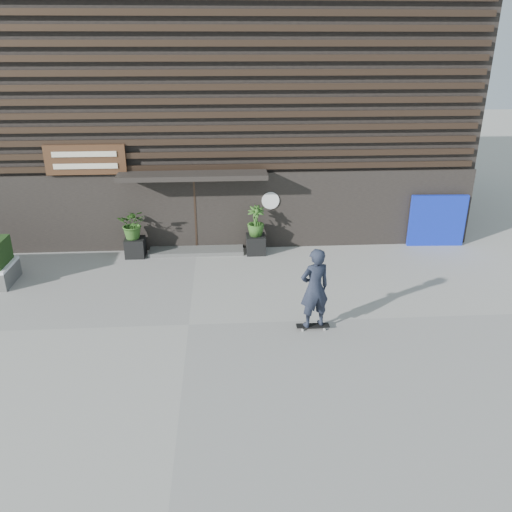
{
  "coord_description": "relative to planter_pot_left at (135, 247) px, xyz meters",
  "views": [
    {
      "loc": [
        0.92,
        -10.83,
        6.3
      ],
      "look_at": [
        1.72,
        1.54,
        1.1
      ],
      "focal_mm": 36.1,
      "sensor_mm": 36.0,
      "label": 1
    }
  ],
  "objects": [
    {
      "name": "entrance_step",
      "position": [
        1.9,
        0.2,
        -0.24
      ],
      "size": [
        3.0,
        0.8,
        0.12
      ],
      "primitive_type": "cube",
      "color": "#4F4F4D",
      "rests_on": "ground"
    },
    {
      "name": "blue_tarp",
      "position": [
        9.77,
        0.3,
        0.56
      ],
      "size": [
        1.84,
        0.2,
        1.72
      ],
      "primitive_type": "cube",
      "rotation": [
        0.0,
        0.0,
        -0.04
      ],
      "color": "#0D1FAE",
      "rests_on": "ground"
    },
    {
      "name": "building",
      "position": [
        1.9,
        5.56,
        3.69
      ],
      "size": [
        18.0,
        11.0,
        8.0
      ],
      "color": "black",
      "rests_on": "ground"
    },
    {
      "name": "bamboo_left",
      "position": [
        0.0,
        0.0,
        0.78
      ],
      "size": [
        0.86,
        0.75,
        0.96
      ],
      "primitive_type": "imported",
      "color": "#2D591E",
      "rests_on": "planter_pot_left"
    },
    {
      "name": "bamboo_right",
      "position": [
        3.8,
        0.0,
        0.78
      ],
      "size": [
        0.54,
        0.54,
        0.96
      ],
      "primitive_type": "imported",
      "color": "#2D591E",
      "rests_on": "planter_pot_right"
    },
    {
      "name": "skateboarder",
      "position": [
        4.84,
        -4.77,
        0.76
      ],
      "size": [
        0.81,
        0.64,
        2.04
      ],
      "color": "black",
      "rests_on": "ground"
    },
    {
      "name": "planter_pot_right",
      "position": [
        3.8,
        0.0,
        0.0
      ],
      "size": [
        0.6,
        0.6,
        0.6
      ],
      "primitive_type": "cube",
      "color": "black",
      "rests_on": "ground"
    },
    {
      "name": "planter_pot_left",
      "position": [
        0.0,
        0.0,
        0.0
      ],
      "size": [
        0.6,
        0.6,
        0.6
      ],
      "primitive_type": "cube",
      "color": "black",
      "rests_on": "ground"
    },
    {
      "name": "ground",
      "position": [
        1.9,
        -4.4,
        -0.3
      ],
      "size": [
        80.0,
        80.0,
        0.0
      ],
      "primitive_type": "plane",
      "color": "#9C9994",
      "rests_on": "ground"
    }
  ]
}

